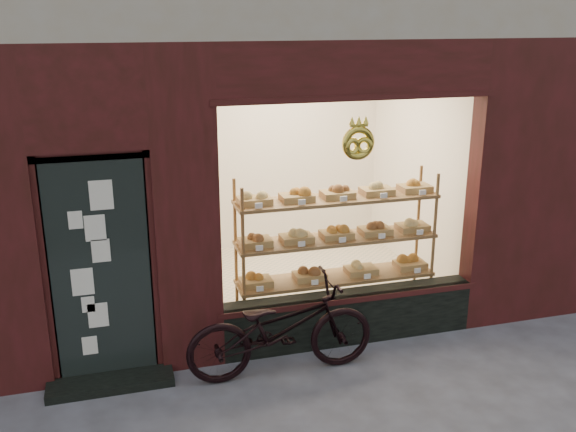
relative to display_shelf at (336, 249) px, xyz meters
name	(u,v)px	position (x,y,z in m)	size (l,w,h in m)	color
display_shelf	(336,249)	(0.00, 0.00, 0.00)	(2.20, 0.45, 1.70)	brown
bicycle	(281,328)	(-0.86, -0.86, -0.41)	(0.63, 1.82, 0.95)	black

